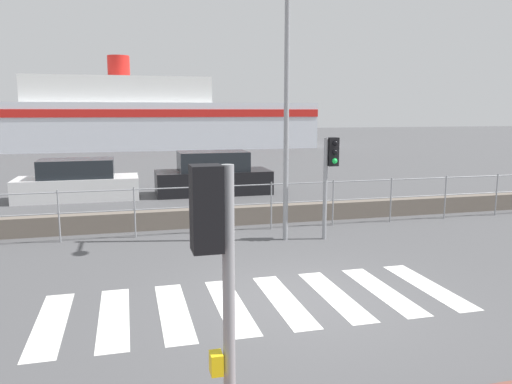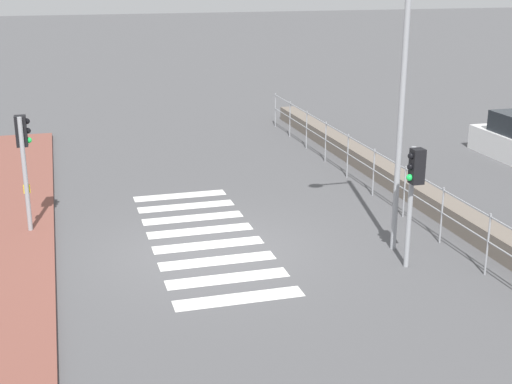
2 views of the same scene
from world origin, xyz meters
name	(u,v)px [view 1 (image 1 of 2)]	position (x,y,z in m)	size (l,w,h in m)	color
ground_plane	(303,298)	(0.00, 0.00, 0.00)	(160.00, 160.00, 0.00)	#4C4C4F
crosswalk	(257,303)	(-0.80, 0.00, 0.00)	(6.75, 2.40, 0.01)	silver
seawall	(232,215)	(0.00, 5.76, 0.24)	(25.24, 0.55, 0.49)	#6B6056
harbor_fence	(239,200)	(0.00, 4.89, 0.82)	(22.76, 0.04, 1.26)	gray
traffic_light_near	(215,258)	(-2.12, -3.69, 1.94)	(0.34, 0.32, 2.69)	gray
traffic_light_far	(330,165)	(1.95, 3.58, 1.82)	(0.34, 0.32, 2.47)	gray
streetlamp	(290,83)	(0.90, 3.51, 3.71)	(0.32, 1.28, 5.95)	gray
ferry_boat	(151,118)	(-0.62, 36.48, 2.47)	(25.73, 8.93, 7.60)	silver
parked_car_white	(78,182)	(-4.47, 10.96, 0.61)	(4.16, 1.73, 1.43)	silver
parked_car_black	(213,176)	(0.37, 10.96, 0.68)	(4.26, 1.77, 1.60)	black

